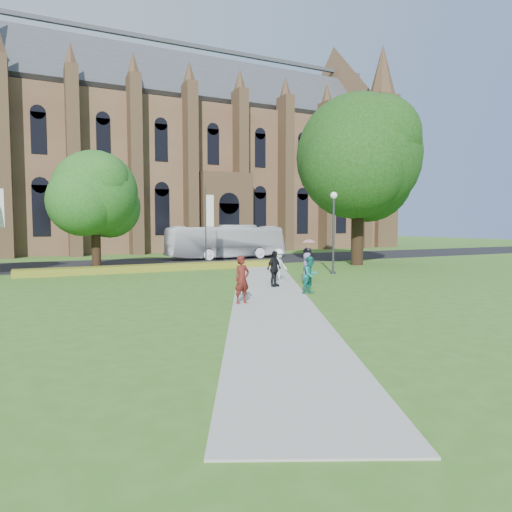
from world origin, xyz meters
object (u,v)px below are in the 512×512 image
tour_coach (226,242)px  large_tree (358,157)px  pedestrian_0 (242,280)px  streetlamp (334,222)px

tour_coach → large_tree: bearing=-148.5°
tour_coach → pedestrian_0: 24.14m
pedestrian_0 → tour_coach: bearing=56.2°
tour_coach → streetlamp: bearing=-176.6°
large_tree → streetlamp: bearing=-140.7°
large_tree → pedestrian_0: bearing=-141.7°
large_tree → pedestrian_0: large_tree is taller
tour_coach → pedestrian_0: (-8.56, -22.57, -0.58)m
tour_coach → pedestrian_0: bearing=157.7°
streetlamp → tour_coach: size_ratio=0.47×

